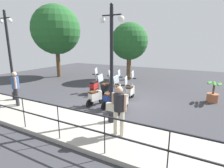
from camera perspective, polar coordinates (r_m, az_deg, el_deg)
The scene contains 17 objects.
ground_plane at distance 9.07m, azimuth 2.22°, elevation -6.13°, with size 28.00×28.00×0.00m, color #38383D.
promenade_walkway at distance 6.56m, azimuth -10.11°, elevation -13.50°, with size 2.20×20.00×0.15m.
fence_railing at distance 5.51m, azimuth -17.21°, elevation -9.75°, with size 0.04×16.03×1.07m.
lamp_post_near at distance 6.12m, azimuth -0.14°, elevation 3.46°, with size 0.26×0.90×4.11m.
lamp_post_far at distance 10.07m, azimuth -30.17°, elevation 6.26°, with size 0.26×0.90×4.38m.
pedestrian_with_bag at distance 5.41m, azimuth 2.08°, elevation -7.62°, with size 0.32×0.65×1.59m.
pedestrian_distant at distance 9.20m, azimuth -28.96°, elevation -0.55°, with size 0.44×0.44×1.59m.
tree_large at distance 16.59m, azimuth -17.81°, elevation 16.45°, with size 4.21×4.21×6.24m.
tree_distant at distance 14.52m, azimuth 5.67°, elevation 13.63°, with size 2.97×2.97×4.64m.
potted_palm at distance 10.45m, azimuth 30.10°, elevation -2.80°, with size 1.06×0.66×1.05m.
scooter_near_0 at distance 7.86m, azimuth 3.82°, elevation -5.52°, with size 1.23×0.45×1.54m.
scooter_near_1 at distance 8.21m, azimuth -0.30°, elevation -4.68°, with size 1.20×0.55×1.54m.
scooter_near_2 at distance 8.59m, azimuth -5.30°, elevation -3.91°, with size 1.21×0.51×1.54m.
scooter_far_0 at distance 9.50m, azimuth 6.00°, elevation -2.26°, with size 1.23×0.44×1.54m.
scooter_far_1 at distance 9.83m, azimuth 1.66°, elevation -1.66°, with size 1.23×0.45×1.54m.
scooter_far_2 at distance 10.12m, azimuth -1.77°, elevation -1.23°, with size 1.21×0.52×1.54m.
scooter_far_3 at distance 10.67m, azimuth -5.82°, elevation -0.54°, with size 1.23×0.47×1.54m.
Camera 1 is at (-7.73, -3.68, 3.00)m, focal length 28.00 mm.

